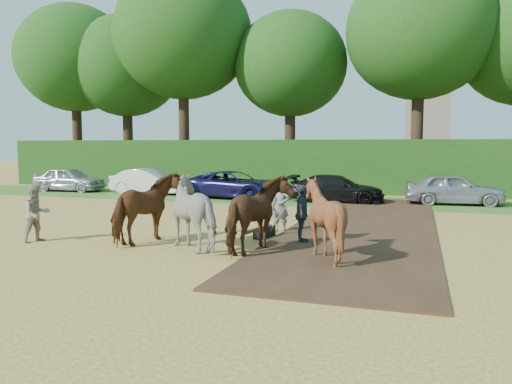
{
  "coord_description": "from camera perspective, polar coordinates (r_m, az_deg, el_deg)",
  "views": [
    {
      "loc": [
        3.18,
        -9.73,
        2.73
      ],
      "look_at": [
        -1.14,
        3.47,
        1.4
      ],
      "focal_mm": 35.0,
      "sensor_mm": 36.0,
      "label": 1
    }
  ],
  "objects": [
    {
      "name": "hedgerow",
      "position": [
        28.44,
        11.7,
        2.87
      ],
      "size": [
        46.0,
        1.6,
        3.0
      ],
      "primitive_type": "cube",
      "color": "#14380F",
      "rests_on": "ground"
    },
    {
      "name": "treeline",
      "position": [
        32.4,
        9.53,
        16.49
      ],
      "size": [
        48.7,
        10.6,
        14.21
      ],
      "color": "#382616",
      "rests_on": "ground"
    },
    {
      "name": "spectator_far",
      "position": [
        13.83,
        5.26,
        -2.52
      ],
      "size": [
        0.6,
        1.02,
        1.63
      ],
      "primitive_type": "imported",
      "rotation": [
        0.0,
        0.0,
        1.79
      ],
      "color": "#282C35",
      "rests_on": "ground"
    },
    {
      "name": "ground",
      "position": [
        10.6,
        0.01,
        -9.45
      ],
      "size": [
        120.0,
        120.0,
        0.0
      ],
      "primitive_type": "plane",
      "color": "gold",
      "rests_on": "ground"
    },
    {
      "name": "spectator_near",
      "position": [
        15.27,
        -23.8,
        -2.31
      ],
      "size": [
        0.85,
        0.94,
        1.58
      ],
      "primitive_type": "imported",
      "rotation": [
        0.0,
        0.0,
        1.16
      ],
      "color": "#C3B099",
      "rests_on": "ground"
    },
    {
      "name": "earth_strip",
      "position": [
        17.03,
        12.25,
        -3.8
      ],
      "size": [
        4.5,
        17.0,
        0.05
      ],
      "primitive_type": "cube",
      "color": "#472D1C",
      "rests_on": "ground"
    },
    {
      "name": "parked_cars",
      "position": [
        24.16,
        10.85,
        0.53
      ],
      "size": [
        35.92,
        3.34,
        1.46
      ],
      "color": "#AFB1B7",
      "rests_on": "ground"
    },
    {
      "name": "plough_team",
      "position": [
        12.87,
        -2.88,
        -2.43
      ],
      "size": [
        6.62,
        4.61,
        1.94
      ],
      "color": "brown",
      "rests_on": "ground"
    },
    {
      "name": "church",
      "position": [
        65.67,
        19.24,
        14.8
      ],
      "size": [
        5.2,
        5.2,
        27.0
      ],
      "color": "slate",
      "rests_on": "ground"
    },
    {
      "name": "grass_verge",
      "position": [
        24.1,
        10.42,
        -1.1
      ],
      "size": [
        50.0,
        5.0,
        0.03
      ],
      "primitive_type": "cube",
      "color": "#38601E",
      "rests_on": "ground"
    }
  ]
}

